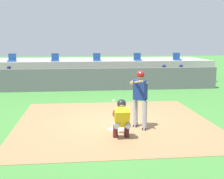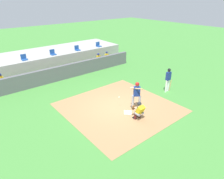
{
  "view_description": "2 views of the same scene",
  "coord_description": "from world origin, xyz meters",
  "px_view_note": "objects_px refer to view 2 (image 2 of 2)",
  "views": [
    {
      "loc": [
        -1.15,
        -9.67,
        2.74
      ],
      "look_at": [
        0.0,
        0.7,
        1.0
      ],
      "focal_mm": 48.4,
      "sensor_mm": 36.0,
      "label": 1
    },
    {
      "loc": [
        -7.23,
        -8.15,
        6.41
      ],
      "look_at": [
        0.0,
        0.7,
        1.0
      ],
      "focal_mm": 32.0,
      "sensor_mm": 36.0,
      "label": 2
    }
  ],
  "objects_px": {
    "home_plate": "(128,112)",
    "stadium_seat_2": "(53,53)",
    "dugout_player_0": "(2,82)",
    "batter_at_plate": "(137,94)",
    "stadium_seat_3": "(77,49)",
    "catcher_crouched": "(139,110)",
    "dugout_player_2": "(107,58)",
    "stadium_seat_1": "(24,58)",
    "dugout_player_1": "(99,60)",
    "on_deck_batter": "(168,79)",
    "stadium_seat_4": "(98,45)"
  },
  "relations": [
    {
      "from": "home_plate",
      "to": "stadium_seat_2",
      "type": "bearing_deg",
      "value": 90.0
    },
    {
      "from": "home_plate",
      "to": "dugout_player_0",
      "type": "height_order",
      "value": "dugout_player_0"
    },
    {
      "from": "batter_at_plate",
      "to": "stadium_seat_3",
      "type": "relative_size",
      "value": 3.76
    },
    {
      "from": "catcher_crouched",
      "to": "stadium_seat_3",
      "type": "bearing_deg",
      "value": 76.74
    },
    {
      "from": "home_plate",
      "to": "dugout_player_0",
      "type": "xyz_separation_m",
      "value": [
        -4.99,
        8.14,
        0.65
      ]
    },
    {
      "from": "stadium_seat_3",
      "to": "dugout_player_2",
      "type": "bearing_deg",
      "value": -42.37
    },
    {
      "from": "dugout_player_0",
      "to": "stadium_seat_1",
      "type": "bearing_deg",
      "value": 40.45
    },
    {
      "from": "batter_at_plate",
      "to": "dugout_player_1",
      "type": "distance_m",
      "value": 8.71
    },
    {
      "from": "dugout_player_0",
      "to": "on_deck_batter",
      "type": "bearing_deg",
      "value": -40.22
    },
    {
      "from": "stadium_seat_1",
      "to": "stadium_seat_4",
      "type": "bearing_deg",
      "value": 0.0
    },
    {
      "from": "home_plate",
      "to": "stadium_seat_3",
      "type": "xyz_separation_m",
      "value": [
        2.6,
        10.18,
        1.51
      ]
    },
    {
      "from": "batter_at_plate",
      "to": "stadium_seat_2",
      "type": "bearing_deg",
      "value": 93.9
    },
    {
      "from": "stadium_seat_3",
      "to": "stadium_seat_4",
      "type": "relative_size",
      "value": 1.0
    },
    {
      "from": "dugout_player_2",
      "to": "stadium_seat_1",
      "type": "xyz_separation_m",
      "value": [
        -7.43,
        2.03,
        0.86
      ]
    },
    {
      "from": "stadium_seat_4",
      "to": "dugout_player_0",
      "type": "bearing_deg",
      "value": -168.7
    },
    {
      "from": "stadium_seat_2",
      "to": "stadium_seat_4",
      "type": "height_order",
      "value": "same"
    },
    {
      "from": "catcher_crouched",
      "to": "stadium_seat_4",
      "type": "relative_size",
      "value": 4.2
    },
    {
      "from": "home_plate",
      "to": "dugout_player_2",
      "type": "height_order",
      "value": "dugout_player_2"
    },
    {
      "from": "on_deck_batter",
      "to": "dugout_player_0",
      "type": "xyz_separation_m",
      "value": [
        -9.23,
        7.81,
        -0.35
      ]
    },
    {
      "from": "home_plate",
      "to": "stadium_seat_3",
      "type": "height_order",
      "value": "stadium_seat_3"
    },
    {
      "from": "home_plate",
      "to": "stadium_seat_3",
      "type": "distance_m",
      "value": 10.61
    },
    {
      "from": "stadium_seat_2",
      "to": "stadium_seat_4",
      "type": "bearing_deg",
      "value": 0.0
    },
    {
      "from": "home_plate",
      "to": "dugout_player_1",
      "type": "xyz_separation_m",
      "value": [
        3.81,
        8.14,
        0.65
      ]
    },
    {
      "from": "catcher_crouched",
      "to": "stadium_seat_4",
      "type": "bearing_deg",
      "value": 64.78
    },
    {
      "from": "batter_at_plate",
      "to": "stadium_seat_2",
      "type": "distance_m",
      "value": 10.2
    },
    {
      "from": "dugout_player_0",
      "to": "stadium_seat_1",
      "type": "height_order",
      "value": "stadium_seat_1"
    },
    {
      "from": "home_plate",
      "to": "dugout_player_1",
      "type": "distance_m",
      "value": 9.01
    },
    {
      "from": "dugout_player_2",
      "to": "stadium_seat_3",
      "type": "xyz_separation_m",
      "value": [
        -2.23,
        2.03,
        0.86
      ]
    },
    {
      "from": "home_plate",
      "to": "stadium_seat_2",
      "type": "xyz_separation_m",
      "value": [
        0.0,
        10.18,
        1.51
      ]
    },
    {
      "from": "stadium_seat_2",
      "to": "stadium_seat_3",
      "type": "relative_size",
      "value": 1.0
    },
    {
      "from": "dugout_player_0",
      "to": "dugout_player_2",
      "type": "relative_size",
      "value": 1.0
    },
    {
      "from": "batter_at_plate",
      "to": "dugout_player_1",
      "type": "height_order",
      "value": "batter_at_plate"
    },
    {
      "from": "batter_at_plate",
      "to": "home_plate",
      "type": "bearing_deg",
      "value": -178.63
    },
    {
      "from": "dugout_player_0",
      "to": "stadium_seat_3",
      "type": "relative_size",
      "value": 2.71
    },
    {
      "from": "stadium_seat_4",
      "to": "stadium_seat_1",
      "type": "bearing_deg",
      "value": 180.0
    },
    {
      "from": "home_plate",
      "to": "catcher_crouched",
      "type": "xyz_separation_m",
      "value": [
        -0.0,
        -0.87,
        0.58
      ]
    },
    {
      "from": "catcher_crouched",
      "to": "dugout_player_1",
      "type": "bearing_deg",
      "value": 67.09
    },
    {
      "from": "dugout_player_0",
      "to": "home_plate",
      "type": "bearing_deg",
      "value": -58.52
    },
    {
      "from": "stadium_seat_3",
      "to": "catcher_crouched",
      "type": "bearing_deg",
      "value": -103.26
    },
    {
      "from": "stadium_seat_3",
      "to": "home_plate",
      "type": "bearing_deg",
      "value": -104.33
    },
    {
      "from": "stadium_seat_1",
      "to": "stadium_seat_3",
      "type": "bearing_deg",
      "value": 0.0
    },
    {
      "from": "batter_at_plate",
      "to": "dugout_player_0",
      "type": "height_order",
      "value": "batter_at_plate"
    },
    {
      "from": "batter_at_plate",
      "to": "stadium_seat_1",
      "type": "height_order",
      "value": "stadium_seat_1"
    },
    {
      "from": "home_plate",
      "to": "dugout_player_2",
      "type": "relative_size",
      "value": 0.34
    },
    {
      "from": "dugout_player_2",
      "to": "batter_at_plate",
      "type": "bearing_deg",
      "value": -116.98
    },
    {
      "from": "home_plate",
      "to": "dugout_player_2",
      "type": "bearing_deg",
      "value": 59.33
    },
    {
      "from": "dugout_player_0",
      "to": "dugout_player_2",
      "type": "distance_m",
      "value": 9.82
    },
    {
      "from": "dugout_player_0",
      "to": "dugout_player_2",
      "type": "height_order",
      "value": "same"
    },
    {
      "from": "stadium_seat_3",
      "to": "on_deck_batter",
      "type": "bearing_deg",
      "value": -80.51
    },
    {
      "from": "stadium_seat_1",
      "to": "stadium_seat_2",
      "type": "xyz_separation_m",
      "value": [
        2.6,
        0.0,
        0.0
      ]
    }
  ]
}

